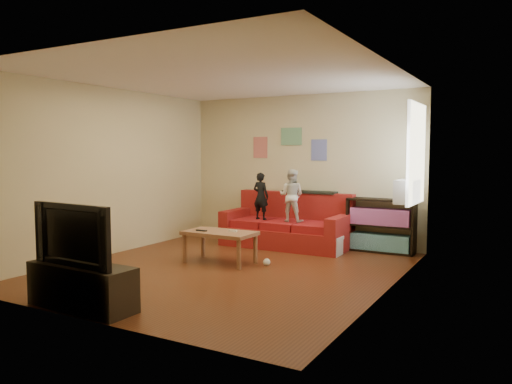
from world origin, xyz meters
The scene contains 17 objects.
room_shell centered at (0.00, 0.00, 1.35)m, with size 4.52×5.02×2.72m.
sofa centered at (-0.04, 2.02, 0.33)m, with size 2.21×1.01×0.97m.
child_a centered at (-0.49, 1.85, 0.88)m, with size 0.31×0.20×0.84m, color black.
child_b centered at (0.11, 1.85, 0.92)m, with size 0.44×0.34×0.91m, color silver.
coffee_table centered at (-0.34, 0.30, 0.41)m, with size 1.07×0.59×0.48m.
remote centered at (-0.59, 0.18, 0.49)m, with size 0.18×0.05×0.02m, color black.
game_controller centered at (-0.14, 0.35, 0.49)m, with size 0.13×0.04×0.03m, color silver.
bookshelf centered at (1.54, 2.30, 0.40)m, with size 1.11×0.33×0.89m.
window centered at (2.22, 1.65, 1.64)m, with size 0.04×1.08×1.48m, color white.
ac_unit centered at (2.10, 1.65, 1.08)m, with size 0.28×0.55×0.35m, color #B7B2A3.
artwork_left centered at (-0.85, 2.48, 1.75)m, with size 0.30×0.01×0.40m, color #D87266.
artwork_center centered at (-0.20, 2.48, 1.95)m, with size 0.42×0.01×0.32m, color #72B27F.
artwork_right centered at (0.35, 2.48, 1.70)m, with size 0.30×0.01×0.38m, color #727FCC.
file_box centered at (0.86, 1.65, 0.15)m, with size 0.44×0.34×0.30m.
tv_stand centered at (-0.42, -2.25, 0.24)m, with size 1.27×0.42×0.48m, color black.
television centered at (-0.42, -2.25, 0.81)m, with size 1.14×0.15×0.66m, color black.
tissue centered at (0.37, 0.47, 0.05)m, with size 0.11×0.11×0.11m, color beige.
Camera 1 is at (3.76, -5.89, 1.68)m, focal length 35.00 mm.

